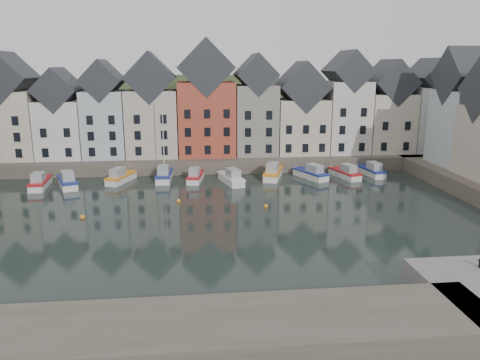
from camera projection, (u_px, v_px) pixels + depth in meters
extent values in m
plane|color=black|center=(216.00, 223.00, 48.02)|extent=(260.00, 260.00, 0.00)
cube|color=#4B4439|center=(206.00, 158.00, 76.75)|extent=(90.00, 16.00, 2.00)
cube|color=#4B4439|center=(55.00, 344.00, 25.54)|extent=(50.00, 6.00, 2.00)
ellipsoid|color=#1E2F17|center=(204.00, 218.00, 106.41)|extent=(153.60, 70.40, 64.00)
sphere|color=black|center=(133.00, 101.00, 93.72)|extent=(5.77, 5.77, 5.77)
sphere|color=black|center=(310.00, 99.00, 107.23)|extent=(5.27, 5.27, 5.27)
sphere|color=black|center=(348.00, 102.00, 101.66)|extent=(5.07, 5.07, 5.07)
sphere|color=black|center=(268.00, 103.00, 100.87)|extent=(5.01, 5.01, 5.01)
sphere|color=black|center=(21.00, 111.00, 97.33)|extent=(3.94, 3.94, 3.94)
sphere|color=black|center=(325.00, 100.00, 107.11)|extent=(5.21, 5.21, 5.21)
sphere|color=black|center=(210.00, 100.00, 102.85)|extent=(5.45, 5.45, 5.45)
sphere|color=black|center=(385.00, 108.00, 96.74)|extent=(4.49, 4.49, 4.49)
cube|color=beige|center=(12.00, 125.00, 70.45)|extent=(7.67, 8.00, 10.07)
cube|color=black|center=(7.00, 78.00, 68.78)|extent=(7.67, 8.16, 7.67)
cube|color=silver|center=(63.00, 129.00, 71.35)|extent=(6.56, 8.00, 8.61)
cube|color=black|center=(59.00, 90.00, 69.93)|extent=(6.56, 8.16, 6.56)
cube|color=#ADB8BF|center=(106.00, 124.00, 71.84)|extent=(6.20, 8.00, 10.02)
cube|color=black|center=(103.00, 80.00, 70.27)|extent=(6.20, 8.16, 6.20)
cube|color=#B6AA9A|center=(153.00, 123.00, 72.54)|extent=(7.70, 8.00, 10.08)
cube|color=black|center=(151.00, 77.00, 70.87)|extent=(7.70, 8.16, 7.70)
cube|color=#A3422E|center=(206.00, 119.00, 73.23)|extent=(8.69, 8.00, 11.28)
cube|color=black|center=(205.00, 68.00, 71.36)|extent=(8.69, 8.16, 8.69)
cube|color=gray|center=(255.00, 120.00, 74.07)|extent=(6.43, 8.00, 10.78)
cube|color=black|center=(255.00, 75.00, 72.39)|extent=(6.43, 8.16, 6.43)
cube|color=beige|center=(300.00, 126.00, 75.07)|extent=(7.88, 8.00, 8.56)
cube|color=black|center=(301.00, 87.00, 73.57)|extent=(7.88, 8.16, 7.88)
cube|color=beige|center=(345.00, 117.00, 75.48)|extent=(6.50, 8.00, 11.27)
cube|color=black|center=(347.00, 71.00, 73.74)|extent=(6.50, 8.16, 6.50)
cube|color=beige|center=(386.00, 123.00, 76.41)|extent=(7.23, 8.00, 9.32)
cube|color=black|center=(389.00, 82.00, 74.87)|extent=(7.23, 8.16, 7.23)
cube|color=silver|center=(426.00, 119.00, 76.98)|extent=(6.18, 8.00, 10.32)
cube|color=black|center=(430.00, 77.00, 75.38)|extent=(6.18, 8.16, 6.18)
cube|color=#ADB8BF|center=(465.00, 128.00, 65.61)|extent=(7.47, 8.00, 10.38)
cube|color=black|center=(471.00, 76.00, 63.89)|extent=(7.62, 8.00, 8.00)
sphere|color=orange|center=(179.00, 201.00, 55.31)|extent=(0.50, 0.50, 0.50)
sphere|color=orange|center=(266.00, 206.00, 53.42)|extent=(0.50, 0.50, 0.50)
sphere|color=orange|center=(83.00, 217.00, 49.48)|extent=(0.50, 0.50, 0.50)
cube|color=silver|center=(41.00, 185.00, 62.00)|extent=(2.30, 6.19, 1.11)
cube|color=#AA181C|center=(40.00, 180.00, 61.86)|extent=(2.41, 6.32, 0.25)
cube|color=gray|center=(38.00, 178.00, 60.84)|extent=(1.61, 2.53, 1.21)
cube|color=silver|center=(67.00, 184.00, 62.48)|extent=(3.98, 6.50, 1.14)
cube|color=navy|center=(67.00, 179.00, 62.33)|extent=(4.12, 6.65, 0.26)
cube|color=gray|center=(68.00, 176.00, 61.37)|extent=(2.25, 2.85, 1.25)
cube|color=silver|center=(121.00, 179.00, 64.98)|extent=(3.71, 6.13, 1.08)
cube|color=orange|center=(121.00, 175.00, 64.84)|extent=(3.85, 6.28, 0.25)
cube|color=gray|center=(118.00, 173.00, 63.87)|extent=(2.11, 2.69, 1.18)
cube|color=silver|center=(164.00, 177.00, 66.01)|extent=(2.13, 6.39, 1.16)
cube|color=navy|center=(164.00, 173.00, 65.86)|extent=(2.24, 6.52, 0.26)
cube|color=gray|center=(163.00, 170.00, 64.79)|extent=(1.57, 2.58, 1.26)
cylinder|color=silver|center=(163.00, 135.00, 65.20)|extent=(0.15, 0.15, 11.59)
cube|color=silver|center=(196.00, 178.00, 65.61)|extent=(2.56, 5.84, 1.03)
cube|color=#AA181C|center=(195.00, 175.00, 65.47)|extent=(2.67, 5.97, 0.24)
cube|color=gray|center=(194.00, 172.00, 64.51)|extent=(1.66, 2.44, 1.13)
cube|color=silver|center=(231.00, 181.00, 64.27)|extent=(3.33, 6.38, 1.12)
cube|color=silver|center=(231.00, 176.00, 64.12)|extent=(3.46, 6.53, 0.25)
cube|color=gray|center=(233.00, 173.00, 63.14)|extent=(2.00, 2.73, 1.22)
cube|color=silver|center=(273.00, 175.00, 67.29)|extent=(3.86, 6.89, 1.21)
cube|color=orange|center=(273.00, 171.00, 67.13)|extent=(4.00, 7.04, 0.27)
cube|color=gray|center=(272.00, 168.00, 66.03)|extent=(2.26, 2.98, 1.32)
cube|color=silver|center=(310.00, 176.00, 67.15)|extent=(4.09, 6.27, 1.11)
cube|color=navy|center=(311.00, 172.00, 67.00)|extent=(4.23, 6.42, 0.25)
cube|color=gray|center=(315.00, 169.00, 66.09)|extent=(2.26, 2.78, 1.21)
cube|color=silver|center=(345.00, 175.00, 67.48)|extent=(3.28, 6.13, 1.08)
cube|color=#AA181C|center=(345.00, 171.00, 67.34)|extent=(3.41, 6.27, 0.24)
cube|color=gray|center=(349.00, 168.00, 66.40)|extent=(1.95, 2.63, 1.17)
cube|color=silver|center=(371.00, 173.00, 68.99)|extent=(2.51, 6.03, 1.07)
cube|color=navy|center=(371.00, 169.00, 68.85)|extent=(2.62, 6.16, 0.24)
cube|color=gray|center=(374.00, 166.00, 67.88)|extent=(1.66, 2.50, 1.17)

